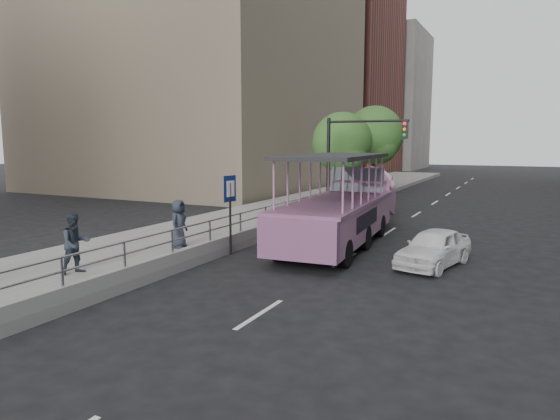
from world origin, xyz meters
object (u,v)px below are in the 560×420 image
(car, at_px, (434,248))
(pedestrian_mid, at_px, (75,243))
(street_tree_near, at_px, (343,145))
(street_tree_far, at_px, (375,137))
(pedestrian_far, at_px, (179,224))
(parking_sign, at_px, (230,205))
(traffic_signal, at_px, (351,152))
(duck_boat, at_px, (344,209))

(car, xyz_separation_m, pedestrian_mid, (-8.69, -6.56, 0.55))
(street_tree_near, bearing_deg, street_tree_far, 88.09)
(pedestrian_mid, bearing_deg, street_tree_far, 13.88)
(pedestrian_far, distance_m, street_tree_far, 20.20)
(pedestrian_far, distance_m, street_tree_near, 14.21)
(parking_sign, height_order, street_tree_near, street_tree_near)
(traffic_signal, distance_m, street_tree_far, 9.57)
(pedestrian_mid, distance_m, street_tree_far, 24.27)
(pedestrian_far, distance_m, traffic_signal, 11.09)
(duck_boat, relative_size, traffic_signal, 2.07)
(parking_sign, relative_size, street_tree_far, 0.44)
(car, relative_size, parking_sign, 1.27)
(pedestrian_mid, distance_m, traffic_signal, 15.09)
(car, relative_size, traffic_signal, 0.69)
(duck_boat, height_order, street_tree_far, street_tree_far)
(pedestrian_mid, height_order, street_tree_near, street_tree_near)
(pedestrian_far, relative_size, street_tree_far, 0.26)
(car, height_order, pedestrian_mid, pedestrian_mid)
(parking_sign, bearing_deg, street_tree_far, 90.53)
(car, bearing_deg, parking_sign, -154.47)
(car, xyz_separation_m, street_tree_near, (-7.14, 11.44, 3.21))
(parking_sign, distance_m, street_tree_far, 19.10)
(car, bearing_deg, duck_boat, 160.48)
(traffic_signal, relative_size, street_tree_far, 0.81)
(pedestrian_far, distance_m, parking_sign, 1.91)
(parking_sign, bearing_deg, street_tree_near, 91.66)
(car, bearing_deg, pedestrian_far, -150.24)
(pedestrian_far, bearing_deg, parking_sign, -66.92)
(duck_boat, height_order, pedestrian_mid, duck_boat)
(pedestrian_mid, relative_size, traffic_signal, 0.33)
(car, bearing_deg, street_tree_far, 124.85)
(car, bearing_deg, street_tree_near, 135.11)
(pedestrian_mid, relative_size, street_tree_far, 0.27)
(pedestrian_mid, relative_size, parking_sign, 0.61)
(car, xyz_separation_m, street_tree_far, (-6.94, 17.44, 3.70))
(parking_sign, xyz_separation_m, traffic_signal, (1.22, 9.50, 1.73))
(car, bearing_deg, pedestrian_mid, -129.81)
(pedestrian_far, bearing_deg, street_tree_far, -13.80)
(duck_boat, bearing_deg, traffic_signal, 106.30)
(street_tree_far, bearing_deg, pedestrian_mid, -94.19)
(pedestrian_mid, bearing_deg, parking_sign, -2.78)
(traffic_signal, xyz_separation_m, street_tree_far, (-1.40, 9.43, 0.81))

